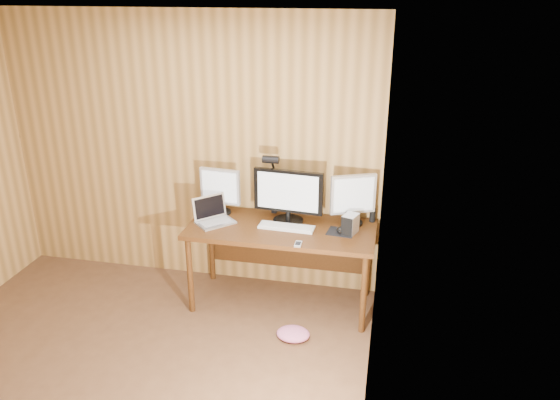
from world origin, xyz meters
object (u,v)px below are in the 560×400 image
(desk, at_px, (283,236))
(desk_lamp, at_px, (273,175))
(monitor_right, at_px, (353,198))
(speaker, at_px, (373,215))
(keyboard, at_px, (286,227))
(hard_drive, at_px, (350,224))
(laptop, at_px, (213,216))
(monitor_center, at_px, (288,195))
(mouse, at_px, (341,230))
(monitor_left, at_px, (220,190))
(phone, at_px, (298,244))

(desk, xyz_separation_m, desk_lamp, (-0.13, 0.16, 0.50))
(desk, relative_size, monitor_right, 3.59)
(monitor_right, height_order, desk_lamp, desk_lamp)
(speaker, height_order, desk_lamp, desk_lamp)
(keyboard, distance_m, hard_drive, 0.54)
(desk, xyz_separation_m, laptop, (-0.61, -0.08, 0.18))
(monitor_center, relative_size, monitor_right, 1.36)
(hard_drive, relative_size, speaker, 1.40)
(monitor_center, height_order, mouse, monitor_center)
(keyboard, bearing_deg, monitor_left, 165.75)
(monitor_center, height_order, desk_lamp, desk_lamp)
(desk, distance_m, monitor_center, 0.37)
(phone, bearing_deg, hard_drive, 37.72)
(monitor_left, relative_size, keyboard, 0.87)
(desk, relative_size, laptop, 4.12)
(keyboard, bearing_deg, desk, 122.98)
(monitor_left, relative_size, phone, 4.01)
(monitor_center, xyz_separation_m, mouse, (0.47, -0.12, -0.22))
(monitor_right, relative_size, phone, 4.26)
(monitor_right, xyz_separation_m, desk_lamp, (-0.71, 0.03, 0.14))
(desk, distance_m, mouse, 0.53)
(keyboard, bearing_deg, monitor_right, 24.12)
(desk, bearing_deg, keyboard, -60.01)
(hard_drive, bearing_deg, mouse, -159.03)
(monitor_center, xyz_separation_m, keyboard, (0.01, -0.13, -0.24))
(laptop, relative_size, phone, 3.71)
(monitor_right, bearing_deg, desk, 168.59)
(keyboard, height_order, hard_drive, hard_drive)
(phone, bearing_deg, monitor_center, 110.56)
(keyboard, distance_m, phone, 0.33)
(mouse, relative_size, phone, 1.10)
(monitor_left, bearing_deg, hard_drive, -3.09)
(laptop, xyz_separation_m, mouse, (1.12, 0.01, -0.03))
(hard_drive, bearing_deg, keyboard, -159.09)
(laptop, relative_size, desk_lamp, 0.63)
(phone, relative_size, speaker, 0.84)
(keyboard, bearing_deg, laptop, -177.22)
(keyboard, bearing_deg, hard_drive, 4.61)
(mouse, height_order, hard_drive, hard_drive)
(speaker, bearing_deg, monitor_center, -167.53)
(desk, relative_size, hard_drive, 9.19)
(keyboard, height_order, mouse, mouse)
(monitor_center, bearing_deg, monitor_right, 12.61)
(hard_drive, xyz_separation_m, speaker, (0.17, 0.28, -0.02))
(phone, bearing_deg, speaker, 45.60)
(desk, height_order, hard_drive, hard_drive)
(keyboard, height_order, phone, keyboard)
(monitor_right, xyz_separation_m, phone, (-0.38, -0.50, -0.23))
(desk, xyz_separation_m, speaker, (0.75, 0.21, 0.18))
(desk, distance_m, hard_drive, 0.62)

